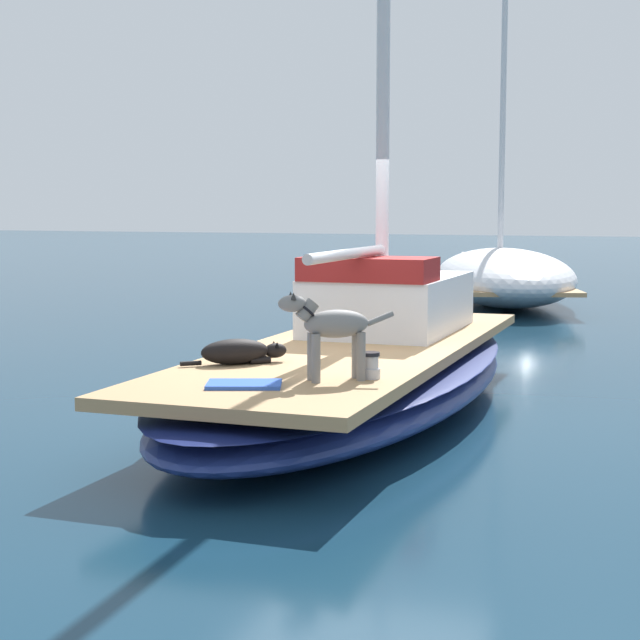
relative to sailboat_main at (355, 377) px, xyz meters
The scene contains 10 objects.
ground_plane 0.34m from the sailboat_main, ahead, with size 120.00×120.00×0.00m, color #143347.
sailboat_main is the anchor object (origin of this frame).
mast_main 3.35m from the sailboat_main, 90.39° to the left, with size 0.14×2.27×6.58m.
cabin_house 1.30m from the sailboat_main, 90.34° to the left, with size 1.41×2.23×0.84m.
dog_black 1.67m from the sailboat_main, 110.25° to the right, with size 0.76×0.70×0.22m.
dog_grey 2.20m from the sailboat_main, 77.00° to the right, with size 0.81×0.61×0.70m.
deck_winch 2.00m from the sailboat_main, 68.18° to the right, with size 0.16×0.16×0.21m.
coiled_rope 1.19m from the sailboat_main, 119.25° to the right, with size 0.32×0.32×0.04m, color beige.
deck_towel 2.51m from the sailboat_main, 91.45° to the right, with size 0.56×0.36×0.03m, color blue.
moored_boat_far_astern 11.37m from the sailboat_main, 92.81° to the left, with size 4.53×6.99×7.83m.
Camera 1 is at (3.10, -9.36, 2.02)m, focal length 56.84 mm.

